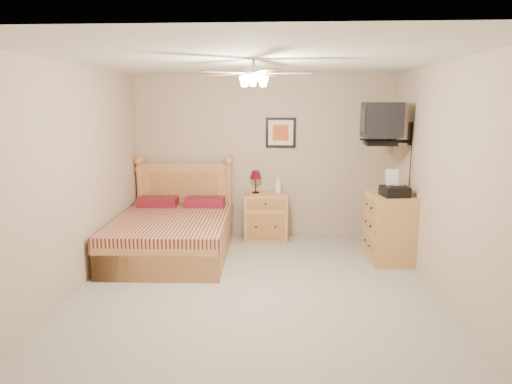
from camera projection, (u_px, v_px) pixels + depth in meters
The scene contains 17 objects.
floor at pixel (255, 290), 5.14m from camera, with size 4.50×4.50×0.00m, color gray.
ceiling at pixel (255, 60), 4.66m from camera, with size 4.00×4.50×0.04m, color white.
wall_back at pixel (263, 156), 7.10m from camera, with size 4.00×0.04×2.50m, color tan.
wall_front at pixel (233, 245), 2.69m from camera, with size 4.00×0.04×2.50m, color tan.
wall_left at pixel (73, 179), 5.01m from camera, with size 0.04×4.50×2.50m, color tan.
wall_right at pixel (444, 182), 4.79m from camera, with size 0.04×4.50×2.50m, color tan.
bed at pixel (171, 210), 6.18m from camera, with size 1.50×1.97×1.28m, color #B57E48, non-canonical shape.
nightstand at pixel (266, 216), 7.03m from camera, with size 0.66×0.49×0.71m, color #BD7549.
table_lamp at pixel (256, 182), 6.97m from camera, with size 0.19×0.19×0.35m, color #520E14, non-canonical shape.
lotion_bottle at pixel (278, 185), 6.98m from camera, with size 0.10×0.10×0.26m, color white.
framed_picture at pixel (281, 133), 7.00m from camera, with size 0.46×0.04×0.46m, color black.
dresser at pixel (389, 227), 6.06m from camera, with size 0.53×0.76×0.90m, color #A2683A.
fax_machine at pixel (395, 183), 5.81m from camera, with size 0.32×0.34×0.34m, color black, non-canonical shape.
magazine_lower at pixel (382, 190), 6.19m from camera, with size 0.18×0.24×0.02m, color #B7A692.
magazine_upper at pixel (382, 189), 6.18m from camera, with size 0.21×0.29×0.02m, color tan.
wall_tv at pixel (393, 123), 6.01m from camera, with size 0.56×0.46×0.58m, color black, non-canonical shape.
ceiling_fan at pixel (253, 73), 4.49m from camera, with size 1.14×1.14×0.28m, color silver, non-canonical shape.
Camera 1 is at (0.28, -4.82, 2.08)m, focal length 32.00 mm.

